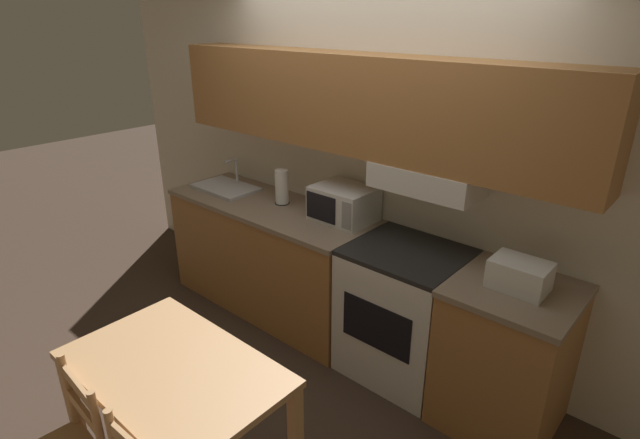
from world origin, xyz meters
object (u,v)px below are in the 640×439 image
(sink_basin, at_px, (226,187))
(dining_table, at_px, (175,385))
(paper_towel_roll, at_px, (282,187))
(toaster, at_px, (520,275))
(stove_range, at_px, (403,312))
(microwave, at_px, (344,203))

(sink_basin, height_order, dining_table, sink_basin)
(paper_towel_roll, bearing_deg, toaster, -2.31)
(sink_basin, bearing_deg, stove_range, 0.16)
(microwave, bearing_deg, stove_range, -11.68)
(paper_towel_roll, distance_m, dining_table, 1.85)
(toaster, height_order, sink_basin, sink_basin)
(stove_range, height_order, microwave, microwave)
(toaster, relative_size, paper_towel_roll, 1.15)
(sink_basin, relative_size, paper_towel_roll, 2.01)
(toaster, xyz_separation_m, sink_basin, (-2.50, 0.00, -0.07))
(microwave, height_order, sink_basin, microwave)
(toaster, bearing_deg, sink_basin, 179.92)
(sink_basin, height_order, paper_towel_roll, paper_towel_roll)
(sink_basin, bearing_deg, microwave, 6.53)
(microwave, bearing_deg, paper_towel_roll, -173.76)
(stove_range, relative_size, microwave, 2.15)
(toaster, height_order, paper_towel_roll, paper_towel_roll)
(stove_range, bearing_deg, sink_basin, -179.84)
(toaster, bearing_deg, stove_range, 179.30)
(microwave, distance_m, sink_basin, 1.19)
(sink_basin, bearing_deg, toaster, -0.08)
(paper_towel_roll, bearing_deg, dining_table, -61.54)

